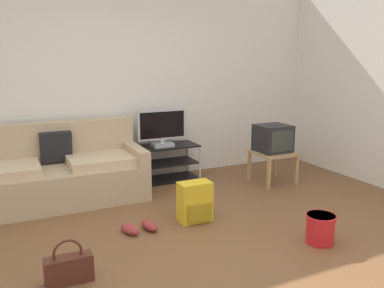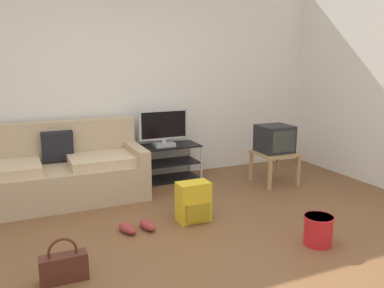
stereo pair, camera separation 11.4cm
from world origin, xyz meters
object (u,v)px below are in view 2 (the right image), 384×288
Objects in this scene: backpack at (193,202)px; handbag at (64,266)px; side_table at (275,157)px; cleaning_bucket at (318,229)px; sneakers_pair at (137,227)px; couch at (55,173)px; crt_tv at (275,139)px; tv_stand at (163,163)px; flat_tv at (163,128)px.

backpack is 1.18× the size of handbag.
cleaning_bucket is at bearing -113.05° from side_table.
sneakers_pair is at bearing 39.78° from handbag.
couch is 5.82× the size of handbag.
side_table is 2.26m from sneakers_pair.
backpack is (-1.51, -0.74, -0.40)m from crt_tv.
sneakers_pair is (-0.80, -1.46, -0.20)m from tv_stand.
handbag is 0.95× the size of sneakers_pair.
flat_tv is 1.63× the size of crt_tv.
couch is at bearing -171.40° from tv_stand.
cleaning_bucket is at bearing -75.87° from tv_stand.
tv_stand is 1.95× the size of side_table.
flat_tv is 1.84× the size of sneakers_pair.
flat_tv is at bearing 60.74° from sneakers_pair.
handbag is 1.31× the size of cleaning_bucket.
backpack is at bearing -154.38° from side_table.
cleaning_bucket is 0.72× the size of sneakers_pair.
flat_tv is 1.78m from sneakers_pair.
side_table is 1.23× the size of backpack.
couch is 1.74m from backpack.
flat_tv is (-0.00, -0.02, 0.49)m from tv_stand.
tv_stand is at bearing 53.22° from handbag.
flat_tv is at bearing 104.26° from cleaning_bucket.
cleaning_bucket is at bearing -46.99° from couch.
couch is at bearing 169.53° from side_table.
sneakers_pair is (-2.11, -0.75, -0.56)m from crt_tv.
couch is 2.98m from cleaning_bucket.
couch is 4.89× the size of crt_tv.
cleaning_bucket is at bearing -112.85° from crt_tv.
side_table is at bearing -28.83° from tv_stand.
cleaning_bucket is (0.60, -2.37, -0.59)m from flat_tv.
flat_tv reaches higher than sneakers_pair.
tv_stand is at bearing 90.00° from flat_tv.
backpack is (-1.51, -0.73, -0.16)m from side_table.
crt_tv is at bearing 90.00° from side_table.
backpack is 1.12× the size of sneakers_pair.
backpack is at bearing -97.97° from tv_stand.
tv_stand is 2.46m from cleaning_bucket.
cleaning_bucket is at bearing -75.74° from flat_tv.
tv_stand is (1.43, 0.22, -0.09)m from couch.
side_table is (1.31, -0.72, 0.12)m from tv_stand.
crt_tv is 1.19× the size of handbag.
tv_stand is 1.45× the size of flat_tv.
crt_tv is at bearing -27.53° from flat_tv.
flat_tv reaches higher than crt_tv.
backpack is 1.24m from cleaning_bucket.
couch reaches higher than crt_tv.
side_table is (1.31, -0.70, -0.37)m from flat_tv.
side_table is at bearing -28.08° from flat_tv.
backpack is at bearing -45.20° from couch.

